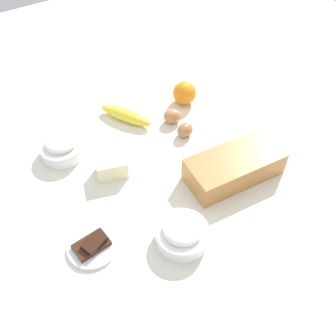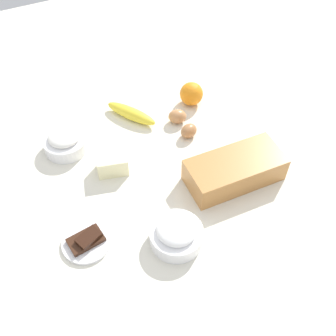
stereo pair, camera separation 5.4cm
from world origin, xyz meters
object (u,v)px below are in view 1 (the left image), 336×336
object	(u,v)px
loaf_pan	(234,166)
orange_fruit	(184,93)
sugar_bowl	(182,233)
banana	(126,115)
egg_near_butter	(185,130)
butter_block	(112,166)
flour_bowl	(61,147)
chocolate_plate	(92,246)
egg_beside_bowl	(172,116)

from	to	relation	value
loaf_pan	orange_fruit	xyz separation A→B (m)	(0.05, 0.36, -0.00)
sugar_bowl	banana	bearing A→B (deg)	81.13
egg_near_butter	butter_block	bearing A→B (deg)	-173.54
flour_bowl	banana	bearing A→B (deg)	10.22
flour_bowl	butter_block	xyz separation A→B (m)	(0.10, -0.15, -0.00)
flour_bowl	chocolate_plate	size ratio (longest dim) A/B	1.04
chocolate_plate	flour_bowl	bearing A→B (deg)	81.87
butter_block	loaf_pan	bearing A→B (deg)	-31.03
loaf_pan	flour_bowl	xyz separation A→B (m)	(-0.41, 0.33, -0.01)
orange_fruit	egg_near_butter	bearing A→B (deg)	-120.38
loaf_pan	flour_bowl	distance (m)	0.53
orange_fruit	butter_block	bearing A→B (deg)	-154.14
egg_near_butter	banana	bearing A→B (deg)	129.70
orange_fruit	chocolate_plate	world-z (taller)	orange_fruit
loaf_pan	butter_block	xyz separation A→B (m)	(-0.31, 0.19, -0.01)
egg_near_butter	egg_beside_bowl	xyz separation A→B (m)	(-0.00, 0.08, 0.00)
sugar_bowl	butter_block	bearing A→B (deg)	101.93
orange_fruit	egg_beside_bowl	world-z (taller)	orange_fruit
flour_bowl	orange_fruit	bearing A→B (deg)	3.15
loaf_pan	chocolate_plate	bearing A→B (deg)	-175.82
flour_bowl	orange_fruit	xyz separation A→B (m)	(0.46, 0.03, 0.01)
chocolate_plate	egg_near_butter	bearing A→B (deg)	29.20
flour_bowl	sugar_bowl	xyz separation A→B (m)	(0.16, -0.45, 0.00)
flour_bowl	butter_block	bearing A→B (deg)	-55.58
egg_near_butter	loaf_pan	bearing A→B (deg)	-80.59
chocolate_plate	orange_fruit	bearing A→B (deg)	36.74
flour_bowl	chocolate_plate	bearing A→B (deg)	-98.13
egg_near_butter	chocolate_plate	bearing A→B (deg)	-150.80
chocolate_plate	loaf_pan	bearing A→B (deg)	2.55
orange_fruit	egg_near_butter	size ratio (longest dim) A/B	1.41
flour_bowl	sugar_bowl	world-z (taller)	sugar_bowl
egg_near_butter	egg_beside_bowl	size ratio (longest dim) A/B	0.95
egg_beside_bowl	orange_fruit	bearing A→B (deg)	37.34
banana	egg_near_butter	world-z (taller)	egg_near_butter
flour_bowl	butter_block	distance (m)	0.18
butter_block	egg_beside_bowl	size ratio (longest dim) A/B	1.50
sugar_bowl	chocolate_plate	xyz separation A→B (m)	(-0.21, 0.09, -0.02)
chocolate_plate	butter_block	bearing A→B (deg)	53.71
orange_fruit	egg_beside_bowl	size ratio (longest dim) A/B	1.34
egg_beside_bowl	chocolate_plate	bearing A→B (deg)	-143.38
butter_block	chocolate_plate	distance (m)	0.26
sugar_bowl	butter_block	size ratio (longest dim) A/B	1.56
butter_block	sugar_bowl	bearing A→B (deg)	-78.07
loaf_pan	orange_fruit	world-z (taller)	same
egg_beside_bowl	sugar_bowl	bearing A→B (deg)	-116.85
flour_bowl	sugar_bowl	distance (m)	0.48
loaf_pan	banana	bearing A→B (deg)	115.76
loaf_pan	egg_near_butter	size ratio (longest dim) A/B	4.97
egg_near_butter	sugar_bowl	bearing A→B (deg)	-122.30
butter_block	chocolate_plate	xyz separation A→B (m)	(-0.15, -0.21, -0.02)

